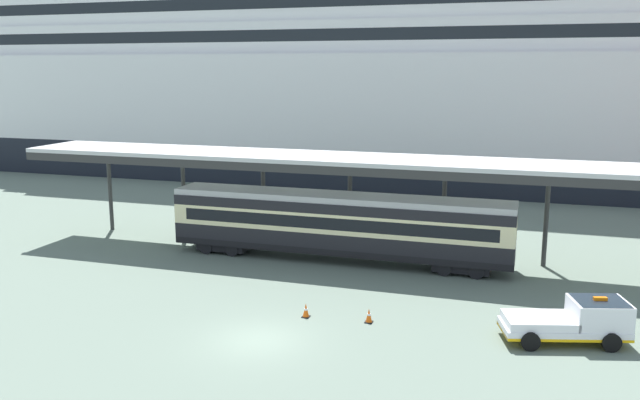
{
  "coord_description": "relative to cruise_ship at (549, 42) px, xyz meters",
  "views": [
    {
      "loc": [
        10.78,
        -24.86,
        11.58
      ],
      "look_at": [
        -0.02,
        8.86,
        4.5
      ],
      "focal_mm": 37.24,
      "sensor_mm": 36.0,
      "label": 1
    }
  ],
  "objects": [
    {
      "name": "cruise_ship",
      "position": [
        0.0,
        0.0,
        0.0
      ],
      "size": [
        143.37,
        24.86,
        40.48
      ],
      "color": "black",
      "rests_on": "ground"
    },
    {
      "name": "platform_canopy",
      "position": [
        -11.92,
        -34.37,
        -8.12
      ],
      "size": [
        41.8,
        5.04,
        6.36
      ],
      "color": "beige",
      "rests_on": "ground"
    },
    {
      "name": "ground_plane",
      "position": [
        -11.84,
        -47.48,
        -14.15
      ],
      "size": [
        400.0,
        400.0,
        0.0
      ],
      "primitive_type": "plane",
      "color": "slate"
    },
    {
      "name": "traffic_cone_near",
      "position": [
        -7.75,
        -44.05,
        -13.81
      ],
      "size": [
        0.36,
        0.36,
        0.68
      ],
      "color": "black",
      "rests_on": "ground"
    },
    {
      "name": "quay_bollard",
      "position": [
        2.41,
        -43.09,
        -13.63
      ],
      "size": [
        0.48,
        0.48,
        0.96
      ],
      "color": "black",
      "rests_on": "ground"
    },
    {
      "name": "train_carriage",
      "position": [
        -11.92,
        -34.83,
        -11.84
      ],
      "size": [
        20.72,
        2.81,
        4.11
      ],
      "color": "black",
      "rests_on": "ground"
    },
    {
      "name": "traffic_cone_mid",
      "position": [
        -10.75,
        -44.3,
        -13.81
      ],
      "size": [
        0.36,
        0.36,
        0.68
      ],
      "color": "black",
      "rests_on": "ground"
    },
    {
      "name": "service_truck",
      "position": [
        1.21,
        -43.47,
        -13.16
      ],
      "size": [
        5.55,
        3.37,
        2.02
      ],
      "color": "white",
      "rests_on": "ground"
    }
  ]
}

